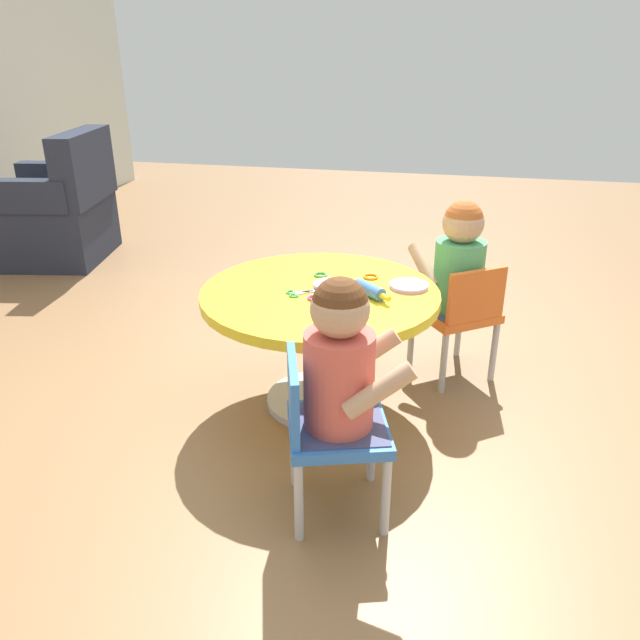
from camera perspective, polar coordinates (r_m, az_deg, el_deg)
ground_plane at (r=2.64m, az=-0.00°, el=-7.49°), size 10.00×10.00×0.00m
craft_table at (r=2.46m, az=-0.00°, el=0.24°), size 0.92×0.92×0.50m
child_chair_left at (r=1.93m, az=0.63°, el=-9.75°), size 0.38×0.38×0.54m
seated_child_left at (r=1.82m, az=1.92°, el=-3.76°), size 0.36×0.41×0.51m
child_chair_right at (r=2.76m, az=12.57°, el=0.57°), size 0.42×0.42×0.54m
seated_child_right at (r=2.71m, az=12.51°, el=5.27°), size 0.44×0.42×0.51m
armchair_dark at (r=4.63m, az=-22.87°, el=8.86°), size 0.82×0.84×0.85m
rolling_pin at (r=2.36m, az=4.50°, el=2.77°), size 0.17×0.18×0.05m
craft_scissors at (r=2.38m, az=-1.92°, el=2.46°), size 0.12×0.14×0.01m
playdough_blob_0 at (r=2.46m, az=8.08°, el=3.10°), size 0.15×0.15×0.02m
playdough_blob_1 at (r=2.43m, az=0.95°, el=3.15°), size 0.13×0.13×0.02m
cookie_cutter_0 at (r=2.56m, az=0.04°, el=4.13°), size 0.06×0.06×0.01m
cookie_cutter_1 at (r=2.32m, az=-0.50°, el=2.02°), size 0.06×0.06×0.01m
cookie_cutter_2 at (r=2.55m, az=4.64°, el=3.95°), size 0.06×0.06×0.01m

